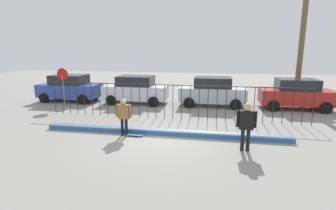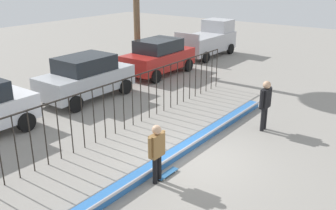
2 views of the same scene
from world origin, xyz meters
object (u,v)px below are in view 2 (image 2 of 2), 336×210
(camera_operator, at_px, (265,101))
(pickup_truck, at_px, (208,40))
(skateboarder, at_px, (157,149))
(parked_car_silver, at_px, (86,77))
(skateboard, at_px, (167,174))
(parked_car_red, at_px, (159,57))

(camera_operator, xyz_separation_m, pickup_truck, (9.43, 7.99, -0.05))
(skateboarder, xyz_separation_m, camera_operator, (5.03, -0.85, 0.10))
(skateboarder, height_order, parked_car_silver, parked_car_silver)
(skateboard, bearing_deg, parked_car_red, 59.47)
(camera_operator, distance_m, parked_car_red, 8.59)
(camera_operator, distance_m, parked_car_silver, 7.84)
(skateboard, relative_size, parked_car_red, 0.19)
(skateboarder, xyz_separation_m, pickup_truck, (14.46, 7.14, 0.04))
(skateboard, height_order, parked_car_red, parked_car_red)
(skateboard, xyz_separation_m, camera_operator, (4.59, -0.83, 1.03))
(skateboarder, distance_m, parked_car_silver, 7.80)
(skateboard, distance_m, pickup_truck, 15.78)
(parked_car_red, bearing_deg, pickup_truck, 4.95)
(skateboarder, xyz_separation_m, parked_car_silver, (3.68, 6.88, -0.02))
(pickup_truck, bearing_deg, skateboard, -156.24)
(parked_car_silver, distance_m, pickup_truck, 10.78)
(skateboarder, xyz_separation_m, parked_car_red, (8.82, 6.85, -0.02))
(parked_car_silver, height_order, pickup_truck, pickup_truck)
(skateboarder, xyz_separation_m, skateboard, (0.43, -0.02, -0.94))
(skateboarder, distance_m, camera_operator, 5.10)
(parked_car_silver, distance_m, parked_car_red, 5.14)
(skateboard, xyz_separation_m, parked_car_red, (8.39, 6.88, 0.91))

